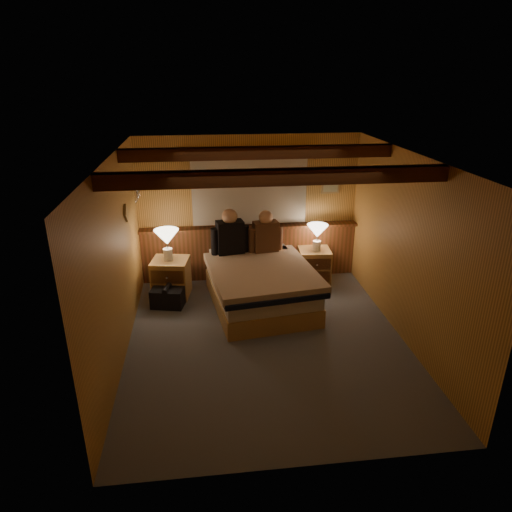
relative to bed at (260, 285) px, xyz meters
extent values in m
plane|color=#525962|center=(-0.05, -0.99, -0.33)|extent=(4.20, 4.20, 0.00)
plane|color=#B57944|center=(-0.05, -0.99, 2.07)|extent=(4.20, 4.20, 0.00)
plane|color=gold|center=(-0.05, 1.11, 0.87)|extent=(3.60, 0.00, 3.60)
plane|color=gold|center=(-1.85, -0.99, 0.87)|extent=(0.00, 4.20, 4.20)
plane|color=gold|center=(1.75, -0.99, 0.87)|extent=(0.00, 4.20, 4.20)
plane|color=gold|center=(-0.05, -3.09, 0.87)|extent=(3.60, 0.00, 3.60)
cube|color=brown|center=(-0.05, 1.05, 0.12)|extent=(3.60, 0.12, 0.90)
cube|color=brown|center=(-0.05, 0.99, 0.59)|extent=(3.60, 0.22, 0.04)
cylinder|color=#492512|center=(-0.05, 1.03, 1.72)|extent=(2.10, 0.05, 0.05)
sphere|color=#492512|center=(-1.10, 1.03, 1.72)|extent=(0.08, 0.08, 0.08)
sphere|color=#492512|center=(1.00, 1.03, 1.72)|extent=(0.08, 0.08, 0.08)
cube|color=beige|center=(-0.05, 1.04, 1.17)|extent=(1.85, 0.08, 1.05)
cube|color=#492512|center=(-0.05, -1.59, 1.98)|extent=(3.60, 0.15, 0.16)
cube|color=#492512|center=(-0.05, -0.09, 1.98)|extent=(3.60, 0.15, 0.16)
cylinder|color=silver|center=(-1.79, 0.61, 1.42)|extent=(0.03, 0.55, 0.03)
torus|color=silver|center=(-1.76, 0.46, 1.30)|extent=(0.01, 0.21, 0.21)
torus|color=silver|center=(-1.76, 0.69, 1.30)|extent=(0.01, 0.21, 0.21)
cube|color=#A78953|center=(1.30, 1.09, 1.22)|extent=(0.30, 0.03, 0.25)
cube|color=beige|center=(1.30, 1.07, 1.22)|extent=(0.24, 0.01, 0.19)
cube|color=#AB7C49|center=(0.00, 0.02, -0.20)|extent=(1.61, 2.00, 0.27)
cube|color=silver|center=(0.00, 0.02, 0.05)|extent=(1.56, 1.95, 0.22)
cube|color=black|center=(0.03, -0.21, 0.19)|extent=(1.62, 1.64, 0.07)
cube|color=pink|center=(0.01, -0.09, 0.25)|extent=(1.68, 1.83, 0.11)
cube|color=silver|center=(-0.44, 0.68, 0.23)|extent=(0.59, 0.38, 0.15)
cube|color=silver|center=(0.25, 0.77, 0.23)|extent=(0.59, 0.38, 0.15)
cube|color=#AB7C49|center=(-1.35, 0.49, -0.03)|extent=(0.62, 0.58, 0.61)
cube|color=brown|center=(-1.38, 0.26, 0.09)|extent=(0.49, 0.10, 0.21)
cube|color=brown|center=(-1.38, 0.26, -0.15)|extent=(0.49, 0.10, 0.21)
cylinder|color=silver|center=(-1.38, 0.26, 0.09)|extent=(0.03, 0.03, 0.03)
cylinder|color=silver|center=(-1.38, 0.26, -0.15)|extent=(0.03, 0.03, 0.03)
cube|color=#AB7C49|center=(1.01, 0.76, -0.05)|extent=(0.54, 0.50, 0.56)
cube|color=brown|center=(0.99, 0.54, 0.06)|extent=(0.46, 0.05, 0.20)
cube|color=brown|center=(0.99, 0.54, -0.16)|extent=(0.46, 0.05, 0.20)
cylinder|color=silver|center=(0.99, 0.54, 0.06)|extent=(0.03, 0.03, 0.03)
cylinder|color=silver|center=(0.99, 0.54, -0.16)|extent=(0.03, 0.03, 0.03)
cylinder|color=white|center=(-1.37, 0.49, 0.37)|extent=(0.15, 0.15, 0.19)
cylinder|color=silver|center=(-1.37, 0.49, 0.49)|extent=(0.03, 0.03, 0.10)
cone|color=beige|center=(-1.37, 0.49, 0.65)|extent=(0.38, 0.38, 0.23)
cylinder|color=white|center=(1.02, 0.71, 0.32)|extent=(0.13, 0.13, 0.17)
cylinder|color=silver|center=(1.02, 0.71, 0.43)|extent=(0.02, 0.02, 0.10)
cone|color=beige|center=(1.02, 0.71, 0.57)|extent=(0.34, 0.34, 0.21)
cube|color=black|center=(-0.40, 0.61, 0.55)|extent=(0.45, 0.31, 0.55)
cylinder|color=black|center=(-0.64, 0.57, 0.51)|extent=(0.13, 0.13, 0.44)
cylinder|color=black|center=(-0.17, 0.65, 0.51)|extent=(0.13, 0.13, 0.44)
sphere|color=tan|center=(-0.40, 0.61, 0.90)|extent=(0.24, 0.24, 0.24)
cube|color=#533421|center=(0.16, 0.63, 0.53)|extent=(0.41, 0.28, 0.51)
cylinder|color=#533421|center=(-0.06, 0.60, 0.49)|extent=(0.12, 0.12, 0.41)
cylinder|color=#533421|center=(0.38, 0.66, 0.49)|extent=(0.12, 0.12, 0.41)
sphere|color=tan|center=(0.16, 0.63, 0.86)|extent=(0.22, 0.22, 0.22)
cube|color=black|center=(-1.39, 0.12, -0.19)|extent=(0.53, 0.38, 0.29)
cylinder|color=black|center=(-1.39, 0.12, -0.03)|extent=(0.14, 0.30, 0.08)
camera|label=1|loc=(-0.81, -6.11, 2.97)|focal=32.00mm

